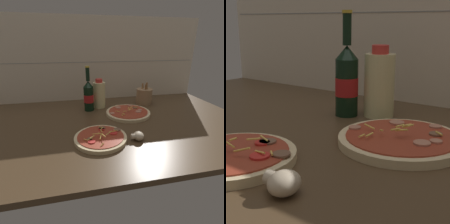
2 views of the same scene
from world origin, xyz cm
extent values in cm
cube|color=#4C3823|center=(0.00, 0.00, 1.25)|extent=(160.00, 90.00, 2.50)
cube|color=beige|center=(0.00, 45.50, 30.00)|extent=(160.00, 1.00, 60.00)
cube|color=gray|center=(0.00, 44.95, 30.00)|extent=(156.80, 0.16, 0.30)
cylinder|color=beige|center=(-4.37, -17.28, 3.36)|extent=(23.23, 23.23, 1.71)
cylinder|color=#9E3823|center=(-4.37, -17.28, 4.36)|extent=(20.44, 20.44, 0.30)
cylinder|color=brown|center=(-2.67, -10.26, 4.71)|extent=(3.35, 3.35, 0.40)
cylinder|color=brown|center=(4.12, -13.26, 4.71)|extent=(3.25, 3.25, 0.40)
cylinder|color=red|center=(1.72, -16.14, 4.71)|extent=(3.51, 3.51, 0.40)
cylinder|color=red|center=(-3.01, -11.34, 4.71)|extent=(2.92, 2.92, 0.40)
cylinder|color=#EFCC56|center=(2.93, -14.47, 5.02)|extent=(1.89, 1.53, 0.50)
cylinder|color=#EFCC56|center=(-3.99, -17.19, 6.89)|extent=(0.82, 1.92, 0.55)
cylinder|color=#EFCC56|center=(-3.23, -10.65, 5.39)|extent=(2.30, 0.59, 0.93)
cylinder|color=#EFCC56|center=(-3.30, -13.21, 5.94)|extent=(1.49, 2.40, 0.52)
cylinder|color=#EFCC56|center=(1.26, -15.65, 5.19)|extent=(3.00, 0.84, 0.77)
cylinder|color=#EFCC56|center=(-4.47, -17.45, 5.79)|extent=(2.05, 0.53, 1.01)
cylinder|color=#EFCC56|center=(-0.75, -17.89, 5.86)|extent=(3.12, 1.56, 1.25)
cylinder|color=beige|center=(16.30, 9.17, 3.38)|extent=(26.35, 26.35, 1.75)
cylinder|color=#9E3823|center=(16.30, 9.17, 4.40)|extent=(23.19, 23.19, 0.30)
cylinder|color=#B7755B|center=(11.74, 16.02, 4.75)|extent=(3.42, 3.42, 0.40)
cylinder|color=#B7755B|center=(19.97, 18.47, 4.75)|extent=(2.76, 2.76, 0.40)
cylinder|color=brown|center=(21.96, 13.39, 4.75)|extent=(2.74, 2.74, 0.40)
cylinder|color=#B7755B|center=(6.02, 7.17, 4.75)|extent=(2.70, 2.70, 0.40)
cylinder|color=#B7755B|center=(23.65, 9.13, 4.75)|extent=(2.44, 2.44, 0.40)
cylinder|color=#B7755B|center=(21.84, 6.61, 4.75)|extent=(3.35, 3.35, 0.40)
cylinder|color=#EFCC56|center=(17.83, 8.71, 6.90)|extent=(2.28, 1.32, 1.01)
cylinder|color=#EFCC56|center=(16.13, 8.58, 6.67)|extent=(1.28, 1.95, 0.56)
cylinder|color=#EFCC56|center=(22.79, 13.04, 5.15)|extent=(1.99, 1.48, 0.42)
cylinder|color=#EFCC56|center=(16.15, 6.57, 6.44)|extent=(1.29, 2.10, 0.38)
cylinder|color=#EFCC56|center=(11.95, 3.58, 5.29)|extent=(0.66, 3.05, 0.54)
cylinder|color=#EFCC56|center=(17.14, 7.23, 6.28)|extent=(2.91, 0.72, 1.12)
cylinder|color=#EFCC56|center=(13.26, 6.10, 5.77)|extent=(1.72, 1.96, 0.99)
cylinder|color=#EFCC56|center=(9.41, 7.78, 5.45)|extent=(2.50, 0.55, 1.05)
cylinder|color=#EFCC56|center=(10.79, 2.52, 5.10)|extent=(0.48, 1.84, 0.36)
cylinder|color=#EFCC56|center=(17.64, 8.64, 7.07)|extent=(1.39, 1.73, 0.52)
cylinder|color=black|center=(-5.92, 21.11, 10.08)|extent=(6.08, 6.08, 15.15)
cone|color=black|center=(-5.92, 21.11, 19.45)|extent=(6.08, 6.08, 3.59)
cylinder|color=black|center=(-5.92, 21.11, 25.23)|extent=(2.31, 2.31, 7.98)
cylinder|color=gold|center=(-5.92, 21.11, 29.62)|extent=(2.66, 2.66, 0.80)
cylinder|color=red|center=(-5.92, 21.11, 10.38)|extent=(6.14, 6.14, 4.85)
cylinder|color=beige|center=(1.33, 25.81, 10.80)|extent=(8.06, 8.06, 16.60)
cylinder|color=red|center=(1.33, 25.81, 20.23)|extent=(4.43, 4.43, 2.26)
cylinder|color=beige|center=(9.84, -20.50, 4.40)|extent=(2.45, 2.45, 2.45)
ellipsoid|color=#C6B293|center=(12.02, -20.50, 4.40)|extent=(4.62, 5.44, 3.81)
camera|label=1|loc=(-13.52, -84.30, 42.22)|focal=28.00mm
camera|label=2|loc=(45.51, -52.74, 27.46)|focal=55.00mm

